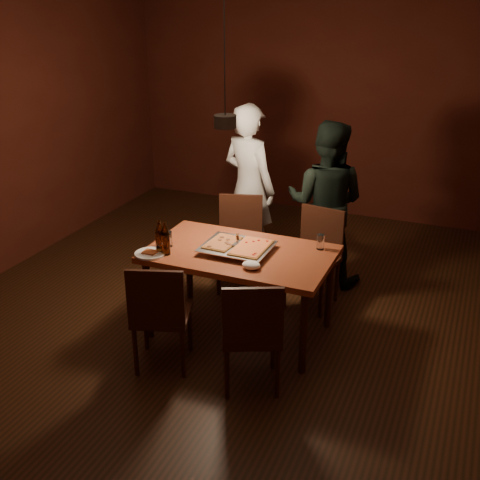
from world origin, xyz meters
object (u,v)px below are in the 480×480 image
at_px(dining_table, 240,260).
at_px(chair_far_left, 240,233).
at_px(chair_near_left, 159,308).
at_px(pizza_tray, 237,248).
at_px(diner_white, 249,188).
at_px(pendant_lamp, 225,120).
at_px(beer_bottle_b, 165,239).
at_px(chair_near_right, 252,326).
at_px(diner_dark, 326,203).
at_px(chair_far_right, 317,248).
at_px(plate_slice, 150,253).
at_px(beer_bottle_a, 160,237).

bearing_deg(dining_table, chair_far_left, 112.78).
height_order(chair_far_left, chair_near_left, same).
relative_size(chair_far_left, pizza_tray, 0.96).
xyz_separation_m(chair_near_left, diner_white, (-0.10, 2.03, 0.32)).
bearing_deg(pendant_lamp, diner_white, 101.55).
bearing_deg(beer_bottle_b, chair_near_right, -25.60).
distance_m(chair_near_left, diner_dark, 2.14).
bearing_deg(chair_far_right, diner_dark, -74.04).
bearing_deg(diner_dark, plate_slice, 56.78).
bearing_deg(diner_dark, chair_far_left, 29.40).
distance_m(chair_far_left, plate_slice, 1.23).
bearing_deg(beer_bottle_b, beer_bottle_a, 163.81).
distance_m(chair_far_left, beer_bottle_b, 1.19).
height_order(chair_far_right, beer_bottle_a, beer_bottle_a).
distance_m(dining_table, chair_far_left, 0.92).
distance_m(beer_bottle_a, beer_bottle_b, 0.06).
xyz_separation_m(pizza_tray, plate_slice, (-0.62, -0.33, -0.01)).
bearing_deg(pendant_lamp, dining_table, -45.27).
distance_m(chair_far_right, pendant_lamp, 1.50).
distance_m(plate_slice, diner_dark, 1.89).
distance_m(dining_table, diner_dark, 1.32).
height_order(pizza_tray, beer_bottle_b, beer_bottle_b).
xyz_separation_m(chair_far_left, chair_near_left, (0.01, -1.58, 0.00)).
height_order(beer_bottle_a, diner_dark, diner_dark).
distance_m(pizza_tray, pendant_lamp, 1.03).
xyz_separation_m(chair_near_left, beer_bottle_a, (-0.25, 0.48, 0.35)).
xyz_separation_m(pizza_tray, beer_bottle_b, (-0.50, -0.28, 0.11)).
height_order(chair_far_left, diner_white, diner_white).
height_order(chair_near_right, diner_dark, diner_dark).
xyz_separation_m(beer_bottle_b, diner_white, (0.09, 1.56, -0.03)).
bearing_deg(chair_near_left, diner_white, 73.99).
bearing_deg(chair_near_left, pizza_tray, 47.96).
bearing_deg(chair_near_right, beer_bottle_a, 130.15).
bearing_deg(diner_white, dining_table, 128.57).
relative_size(dining_table, diner_dark, 0.93).
relative_size(chair_near_left, diner_white, 0.31).
height_order(chair_far_right, diner_dark, diner_dark).
height_order(chair_near_right, diner_white, diner_white).
xyz_separation_m(chair_far_left, beer_bottle_a, (-0.24, -1.10, 0.35)).
relative_size(chair_far_left, plate_slice, 2.12).
height_order(diner_white, pendant_lamp, pendant_lamp).
bearing_deg(diner_dark, dining_table, 72.78).
xyz_separation_m(chair_far_right, pendant_lamp, (-0.65, -0.56, 1.22)).
bearing_deg(chair_far_right, chair_far_left, 4.75).
distance_m(chair_far_right, beer_bottle_a, 1.50).
relative_size(beer_bottle_b, pendant_lamp, 0.25).
bearing_deg(beer_bottle_b, dining_table, 28.18).
relative_size(dining_table, chair_near_left, 2.81).
height_order(pizza_tray, beer_bottle_a, beer_bottle_a).
relative_size(chair_near_right, beer_bottle_b, 2.06).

